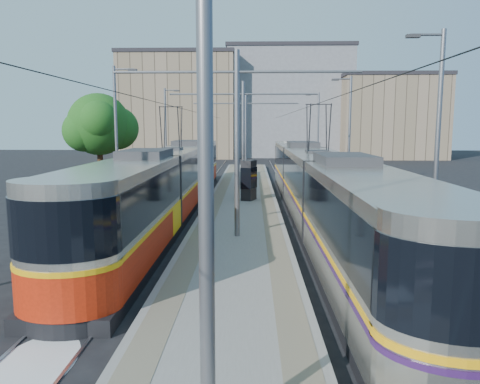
{
  "coord_description": "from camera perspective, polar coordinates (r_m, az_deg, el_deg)",
  "views": [
    {
      "loc": [
        0.57,
        -9.73,
        4.51
      ],
      "look_at": [
        0.04,
        10.91,
        1.6
      ],
      "focal_mm": 35.0,
      "sensor_mm": 36.0,
      "label": 1
    }
  ],
  "objects": [
    {
      "name": "shelter",
      "position": [
        26.79,
        1.08,
        1.57
      ],
      "size": [
        0.96,
        1.19,
        2.29
      ],
      "rotation": [
        0.0,
        0.0,
        -0.36
      ],
      "color": "black",
      "rests_on": "platform"
    },
    {
      "name": "building_left",
      "position": [
        70.59,
        -7.25,
        10.32
      ],
      "size": [
        16.32,
        12.24,
        14.84
      ],
      "color": "gray",
      "rests_on": "ground"
    },
    {
      "name": "ground",
      "position": [
        10.74,
        -1.78,
        -16.81
      ],
      "size": [
        160.0,
        160.0,
        0.0
      ],
      "primitive_type": "plane",
      "color": "black",
      "rests_on": "ground"
    },
    {
      "name": "tactile_strip_left",
      "position": [
        27.13,
        -2.81,
        -0.9
      ],
      "size": [
        0.7,
        50.0,
        0.01
      ],
      "primitive_type": "cube",
      "color": "gray",
      "rests_on": "platform"
    },
    {
      "name": "rails",
      "position": [
        27.11,
        0.25,
        -1.52
      ],
      "size": [
        8.71,
        70.0,
        0.03
      ],
      "color": "gray",
      "rests_on": "ground"
    },
    {
      "name": "platform",
      "position": [
        27.09,
        0.25,
        -1.24
      ],
      "size": [
        4.0,
        50.0,
        0.3
      ],
      "primitive_type": "cube",
      "color": "gray",
      "rests_on": "ground"
    },
    {
      "name": "street_lamps",
      "position": [
        30.74,
        0.42,
        7.41
      ],
      "size": [
        15.18,
        38.22,
        8.0
      ],
      "color": "slate",
      "rests_on": "ground"
    },
    {
      "name": "tram_left",
      "position": [
        24.75,
        -8.23,
        1.44
      ],
      "size": [
        2.43,
        30.09,
        5.5
      ],
      "color": "black",
      "rests_on": "ground"
    },
    {
      "name": "building_right",
      "position": [
        70.47,
        17.69,
        8.73
      ],
      "size": [
        14.28,
        10.2,
        11.68
      ],
      "color": "gray",
      "rests_on": "ground"
    },
    {
      "name": "tactile_strip_right",
      "position": [
        27.07,
        3.32,
        -0.93
      ],
      "size": [
        0.7,
        50.0,
        0.01
      ],
      "primitive_type": "cube",
      "color": "gray",
      "rests_on": "platform"
    },
    {
      "name": "catenary",
      "position": [
        23.89,
        0.11,
        8.05
      ],
      "size": [
        9.2,
        70.0,
        7.0
      ],
      "color": "slate",
      "rests_on": "platform"
    },
    {
      "name": "tree",
      "position": [
        33.69,
        -16.29,
        7.78
      ],
      "size": [
        4.64,
        4.29,
        6.74
      ],
      "color": "#382314",
      "rests_on": "ground"
    },
    {
      "name": "building_centre",
      "position": [
        74.01,
        5.78,
        10.72
      ],
      "size": [
        18.36,
        14.28,
        16.1
      ],
      "color": "gray",
      "rests_on": "ground"
    },
    {
      "name": "tram_right",
      "position": [
        22.09,
        9.35,
        1.01
      ],
      "size": [
        2.43,
        31.96,
        5.5
      ],
      "color": "black",
      "rests_on": "ground"
    }
  ]
}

